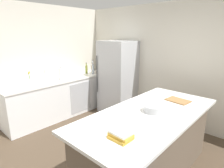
% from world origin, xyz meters
% --- Properties ---
extents(wall_rear, '(6.00, 0.10, 2.60)m').
position_xyz_m(wall_rear, '(0.00, 2.25, 1.30)').
color(wall_rear, silver).
rests_on(wall_rear, ground_plane).
extents(wall_left, '(0.10, 6.00, 2.60)m').
position_xyz_m(wall_left, '(-2.45, 0.00, 1.30)').
color(wall_left, silver).
rests_on(wall_left, ground_plane).
extents(counter_run_left, '(0.63, 2.71, 0.91)m').
position_xyz_m(counter_run_left, '(-2.10, 0.76, 0.45)').
color(counter_run_left, white).
rests_on(counter_run_left, ground_plane).
extents(kitchen_island, '(1.05, 2.29, 0.94)m').
position_xyz_m(kitchen_island, '(0.53, 0.44, 0.48)').
color(kitchen_island, brown).
rests_on(kitchen_island, ground_plane).
extents(refrigerator, '(0.79, 0.73, 1.80)m').
position_xyz_m(refrigerator, '(-1.25, 1.85, 0.90)').
color(refrigerator, '#B7BABF').
rests_on(refrigerator, ground_plane).
extents(sink_faucet, '(0.15, 0.05, 0.30)m').
position_xyz_m(sink_faucet, '(-2.15, 0.40, 1.06)').
color(sink_faucet, silver).
rests_on(sink_faucet, counter_run_left).
extents(flower_vase, '(0.08, 0.08, 0.31)m').
position_xyz_m(flower_vase, '(-2.09, 0.02, 1.01)').
color(flower_vase, silver).
rests_on(flower_vase, counter_run_left).
extents(paper_towel_roll, '(0.14, 0.14, 0.31)m').
position_xyz_m(paper_towel_roll, '(-2.07, 0.75, 1.04)').
color(paper_towel_roll, gray).
rests_on(paper_towel_roll, counter_run_left).
extents(vinegar_bottle, '(0.05, 0.05, 0.29)m').
position_xyz_m(vinegar_bottle, '(-2.06, 1.99, 1.02)').
color(vinegar_bottle, '#994C23').
rests_on(vinegar_bottle, counter_run_left).
extents(syrup_bottle, '(0.06, 0.06, 0.28)m').
position_xyz_m(syrup_bottle, '(-2.04, 1.90, 1.01)').
color(syrup_bottle, '#5B3319').
rests_on(syrup_bottle, counter_run_left).
extents(whiskey_bottle, '(0.07, 0.07, 0.29)m').
position_xyz_m(whiskey_bottle, '(-2.14, 1.81, 1.02)').
color(whiskey_bottle, brown).
rests_on(whiskey_bottle, counter_run_left).
extents(soda_bottle, '(0.07, 0.07, 0.37)m').
position_xyz_m(soda_bottle, '(-2.01, 1.71, 1.04)').
color(soda_bottle, silver).
rests_on(soda_bottle, counter_run_left).
extents(olive_oil_bottle, '(0.06, 0.06, 0.29)m').
position_xyz_m(olive_oil_bottle, '(-2.17, 1.62, 1.02)').
color(olive_oil_bottle, olive).
rests_on(olive_oil_bottle, counter_run_left).
extents(cookbook_stack, '(0.23, 0.18, 0.08)m').
position_xyz_m(cookbook_stack, '(0.66, -0.31, 0.98)').
color(cookbook_stack, gold).
rests_on(cookbook_stack, kitchen_island).
extents(mixing_bowl, '(0.26, 0.26, 0.09)m').
position_xyz_m(mixing_bowl, '(0.55, 0.50, 0.99)').
color(mixing_bowl, '#B2B5BA').
rests_on(mixing_bowl, kitchen_island).
extents(cutting_board, '(0.36, 0.27, 0.02)m').
position_xyz_m(cutting_board, '(0.62, 1.13, 0.95)').
color(cutting_board, '#9E7042').
rests_on(cutting_board, kitchen_island).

